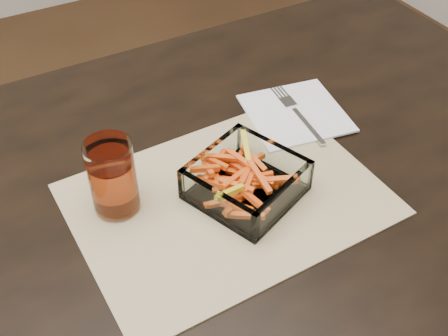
{
  "coord_description": "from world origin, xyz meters",
  "views": [
    {
      "loc": [
        -0.16,
        -0.53,
        1.36
      ],
      "look_at": [
        0.15,
        0.01,
        0.78
      ],
      "focal_mm": 45.0,
      "sensor_mm": 36.0,
      "label": 1
    }
  ],
  "objects_px": {
    "glass_bowl": "(246,182)",
    "fork": "(296,112)",
    "dining_table": "(145,259)",
    "tumbler": "(113,179)"
  },
  "relations": [
    {
      "from": "tumbler",
      "to": "fork",
      "type": "relative_size",
      "value": 0.67
    },
    {
      "from": "tumbler",
      "to": "fork",
      "type": "height_order",
      "value": "tumbler"
    },
    {
      "from": "glass_bowl",
      "to": "fork",
      "type": "distance_m",
      "value": 0.22
    },
    {
      "from": "dining_table",
      "to": "glass_bowl",
      "type": "relative_size",
      "value": 8.58
    },
    {
      "from": "dining_table",
      "to": "fork",
      "type": "height_order",
      "value": "fork"
    },
    {
      "from": "dining_table",
      "to": "tumbler",
      "type": "bearing_deg",
      "value": 111.87
    },
    {
      "from": "glass_bowl",
      "to": "fork",
      "type": "relative_size",
      "value": 1.04
    },
    {
      "from": "dining_table",
      "to": "fork",
      "type": "bearing_deg",
      "value": 15.91
    },
    {
      "from": "glass_bowl",
      "to": "tumbler",
      "type": "distance_m",
      "value": 0.19
    },
    {
      "from": "dining_table",
      "to": "fork",
      "type": "relative_size",
      "value": 8.95
    }
  ]
}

